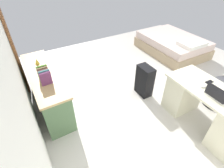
{
  "coord_description": "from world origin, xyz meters",
  "views": [
    {
      "loc": [
        -2.12,
        2.44,
        2.42
      ],
      "look_at": [
        -0.08,
        1.22,
        0.6
      ],
      "focal_mm": 27.41,
      "sensor_mm": 36.0,
      "label": 1
    }
  ],
  "objects_px": {
    "credenza": "(47,89)",
    "cell_phone_by_mouse": "(209,82)",
    "suitcase_black": "(144,81)",
    "computer_mouse": "(203,86)",
    "figurine_small": "(37,61)",
    "laptop": "(217,95)",
    "desk": "(206,108)",
    "bed": "(172,45)"
  },
  "relations": [
    {
      "from": "credenza",
      "to": "cell_phone_by_mouse",
      "type": "bearing_deg",
      "value": -126.59
    },
    {
      "from": "suitcase_black",
      "to": "computer_mouse",
      "type": "xyz_separation_m",
      "value": [
        -1.02,
        -0.27,
        0.44
      ]
    },
    {
      "from": "figurine_small",
      "to": "credenza",
      "type": "bearing_deg",
      "value": -179.75
    },
    {
      "from": "credenza",
      "to": "suitcase_black",
      "type": "bearing_deg",
      "value": -110.81
    },
    {
      "from": "laptop",
      "to": "figurine_small",
      "type": "relative_size",
      "value": 2.92
    },
    {
      "from": "laptop",
      "to": "figurine_small",
      "type": "xyz_separation_m",
      "value": [
        2.31,
        2.02,
        0.01
      ]
    },
    {
      "from": "desk",
      "to": "computer_mouse",
      "type": "xyz_separation_m",
      "value": [
        0.16,
        0.05,
        0.37
      ]
    },
    {
      "from": "bed",
      "to": "suitcase_black",
      "type": "height_order",
      "value": "suitcase_black"
    },
    {
      "from": "desk",
      "to": "bed",
      "type": "height_order",
      "value": "desk"
    },
    {
      "from": "credenza",
      "to": "laptop",
      "type": "bearing_deg",
      "value": -134.22
    },
    {
      "from": "laptop",
      "to": "credenza",
      "type": "bearing_deg",
      "value": 45.78
    },
    {
      "from": "desk",
      "to": "cell_phone_by_mouse",
      "type": "height_order",
      "value": "cell_phone_by_mouse"
    },
    {
      "from": "desk",
      "to": "credenza",
      "type": "relative_size",
      "value": 0.82
    },
    {
      "from": "desk",
      "to": "bed",
      "type": "bearing_deg",
      "value": -35.95
    },
    {
      "from": "bed",
      "to": "computer_mouse",
      "type": "relative_size",
      "value": 19.51
    },
    {
      "from": "credenza",
      "to": "bed",
      "type": "relative_size",
      "value": 0.92
    },
    {
      "from": "computer_mouse",
      "to": "desk",
      "type": "bearing_deg",
      "value": -159.44
    },
    {
      "from": "figurine_small",
      "to": "desk",
      "type": "bearing_deg",
      "value": -136.17
    },
    {
      "from": "bed",
      "to": "computer_mouse",
      "type": "xyz_separation_m",
      "value": [
        -2.12,
        1.71,
        0.52
      ]
    },
    {
      "from": "bed",
      "to": "figurine_small",
      "type": "distance_m",
      "value": 3.83
    },
    {
      "from": "figurine_small",
      "to": "bed",
      "type": "bearing_deg",
      "value": -89.08
    },
    {
      "from": "suitcase_black",
      "to": "cell_phone_by_mouse",
      "type": "xyz_separation_m",
      "value": [
        -1.0,
        -0.46,
        0.43
      ]
    },
    {
      "from": "computer_mouse",
      "to": "figurine_small",
      "type": "relative_size",
      "value": 0.91
    },
    {
      "from": "bed",
      "to": "laptop",
      "type": "height_order",
      "value": "laptop"
    },
    {
      "from": "desk",
      "to": "suitcase_black",
      "type": "distance_m",
      "value": 1.23
    },
    {
      "from": "cell_phone_by_mouse",
      "to": "bed",
      "type": "bearing_deg",
      "value": -31.75
    },
    {
      "from": "computer_mouse",
      "to": "cell_phone_by_mouse",
      "type": "height_order",
      "value": "computer_mouse"
    },
    {
      "from": "bed",
      "to": "figurine_small",
      "type": "height_order",
      "value": "figurine_small"
    },
    {
      "from": "desk",
      "to": "credenza",
      "type": "distance_m",
      "value": 2.84
    },
    {
      "from": "laptop",
      "to": "desk",
      "type": "bearing_deg",
      "value": -48.29
    },
    {
      "from": "suitcase_black",
      "to": "cell_phone_by_mouse",
      "type": "bearing_deg",
      "value": -153.36
    },
    {
      "from": "computer_mouse",
      "to": "cell_phone_by_mouse",
      "type": "xyz_separation_m",
      "value": [
        0.03,
        -0.19,
        -0.01
      ]
    },
    {
      "from": "desk",
      "to": "credenza",
      "type": "xyz_separation_m",
      "value": [
        1.87,
        2.13,
        -0.01
      ]
    },
    {
      "from": "credenza",
      "to": "figurine_small",
      "type": "bearing_deg",
      "value": 0.25
    },
    {
      "from": "bed",
      "to": "computer_mouse",
      "type": "distance_m",
      "value": 2.77
    },
    {
      "from": "laptop",
      "to": "computer_mouse",
      "type": "bearing_deg",
      "value": -12.12
    },
    {
      "from": "figurine_small",
      "to": "laptop",
      "type": "bearing_deg",
      "value": -138.82
    },
    {
      "from": "desk",
      "to": "cell_phone_by_mouse",
      "type": "bearing_deg",
      "value": -36.96
    },
    {
      "from": "computer_mouse",
      "to": "credenza",
      "type": "bearing_deg",
      "value": 53.63
    },
    {
      "from": "credenza",
      "to": "cell_phone_by_mouse",
      "type": "xyz_separation_m",
      "value": [
        -1.69,
        -2.27,
        0.38
      ]
    },
    {
      "from": "credenza",
      "to": "figurine_small",
      "type": "distance_m",
      "value": 0.55
    },
    {
      "from": "desk",
      "to": "suitcase_black",
      "type": "xyz_separation_m",
      "value": [
        1.19,
        0.32,
        -0.07
      ]
    }
  ]
}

